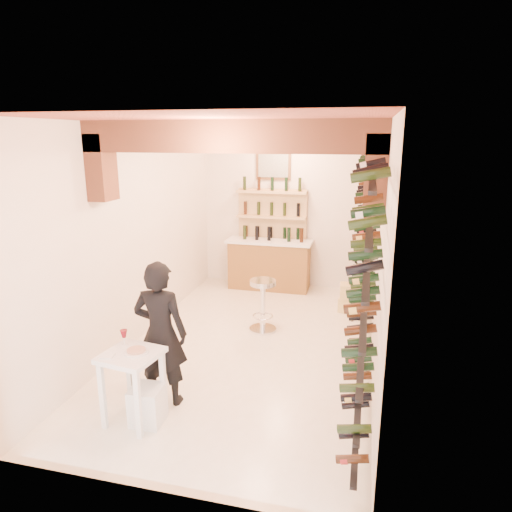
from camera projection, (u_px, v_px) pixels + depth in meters
The scene contains 11 objects.
ground at pixel (251, 345), 6.80m from camera, with size 6.00×6.00×0.00m, color white.
room_shell at pixel (246, 197), 5.98m from camera, with size 3.52×6.02×3.21m.
wine_rack at pixel (362, 251), 6.05m from camera, with size 0.32×5.70×2.56m.
back_counter at pixel (269, 263), 9.22m from camera, with size 1.70×0.62×1.29m.
back_shelving at pixel (272, 230), 9.29m from camera, with size 1.40×0.31×2.73m.
tasting_table at pixel (132, 365), 4.83m from camera, with size 0.64×0.64×0.99m.
white_stool at pixel (148, 405), 4.92m from camera, with size 0.33×0.33×0.42m, color white.
person at pixel (161, 334), 5.17m from camera, with size 0.62×0.41×1.71m, color black.
chrome_barstool at pixel (263, 301), 7.20m from camera, with size 0.43×0.43×0.84m.
crate_lower at pixel (352, 305), 8.06m from camera, with size 0.43×0.30×0.26m, color #E5CC7E.
crate_upper at pixel (353, 291), 7.99m from camera, with size 0.43×0.30×0.25m, color #E5CC7E.
Camera 1 is at (1.56, -6.04, 3.03)m, focal length 31.95 mm.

